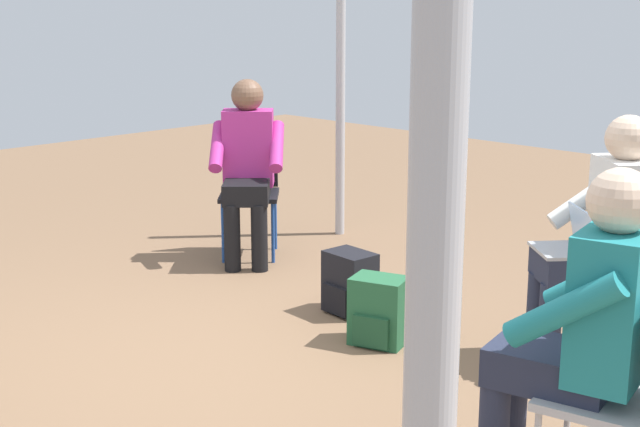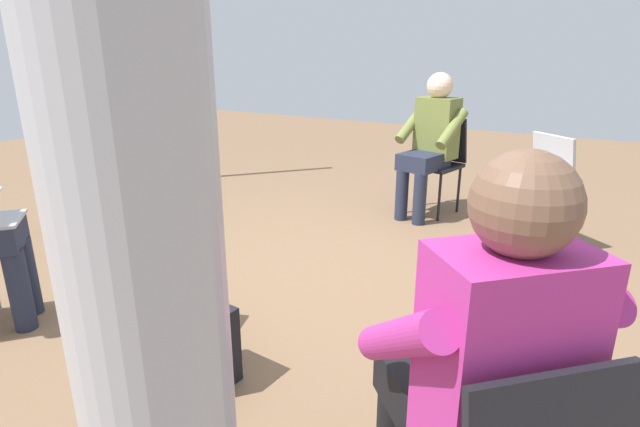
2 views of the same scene
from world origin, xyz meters
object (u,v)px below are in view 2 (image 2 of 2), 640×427
at_px(person_in_teal, 93,151).
at_px(chair_east, 439,158).
at_px(chair_southeast, 537,185).
at_px(chair_north, 79,175).
at_px(person_in_magenta, 478,365).
at_px(backpack_near_laptop_user, 203,349).
at_px(person_in_olive, 431,138).
at_px(backpack_by_empty_chair, 174,303).

bearing_deg(person_in_teal, chair_east, 123.23).
relative_size(chair_southeast, chair_north, 1.00).
bearing_deg(person_in_magenta, backpack_near_laptop_user, 121.61).
height_order(chair_southeast, person_in_teal, person_in_teal).
xyz_separation_m(chair_east, person_in_olive, (-0.16, 0.03, 0.20)).
bearing_deg(chair_east, person_in_teal, 57.22).
bearing_deg(backpack_by_empty_chair, backpack_near_laptop_user, -119.22).
relative_size(person_in_magenta, backpack_by_empty_chair, 3.44).
relative_size(person_in_teal, backpack_by_empty_chair, 3.44).
bearing_deg(chair_southeast, chair_north, 66.04).
height_order(chair_north, backpack_by_empty_chair, chair_north).
distance_m(chair_east, chair_north, 3.00).
distance_m(person_in_teal, person_in_olive, 2.72).
relative_size(chair_north, person_in_olive, 0.69).
height_order(person_in_teal, backpack_near_laptop_user, person_in_teal).
bearing_deg(backpack_near_laptop_user, chair_east, -1.74).
distance_m(chair_southeast, person_in_teal, 3.29).
distance_m(chair_north, person_in_teal, 0.26).
height_order(chair_southeast, backpack_by_empty_chair, chair_southeast).
distance_m(chair_north, backpack_by_empty_chair, 1.82).
xyz_separation_m(person_in_magenta, backpack_near_laptop_user, (0.30, 1.23, -0.54)).
height_order(chair_east, person_in_teal, person_in_teal).
height_order(chair_north, person_in_olive, person_in_olive).
bearing_deg(person_in_teal, person_in_olive, 121.34).
relative_size(person_in_magenta, backpack_near_laptop_user, 3.44).
bearing_deg(chair_east, backpack_by_empty_chair, 91.30).
bearing_deg(backpack_by_empty_chair, chair_north, 68.65).
distance_m(person_in_magenta, backpack_by_empty_chair, 1.82).
distance_m(chair_southeast, backpack_by_empty_chair, 2.62).
bearing_deg(backpack_near_laptop_user, person_in_teal, 64.40).
relative_size(person_in_teal, person_in_magenta, 1.00).
distance_m(chair_north, backpack_near_laptop_user, 2.30).
xyz_separation_m(chair_east, backpack_by_empty_chair, (-2.71, 0.52, -0.34)).
bearing_deg(person_in_olive, backpack_by_empty_chair, 91.38).
bearing_deg(person_in_magenta, person_in_olive, 66.00).
bearing_deg(person_in_olive, backpack_near_laptop_user, 100.96).
bearing_deg(person_in_teal, chair_north, -90.00).
bearing_deg(person_in_teal, person_in_magenta, 56.93).
distance_m(chair_east, person_in_magenta, 3.45).
bearing_deg(chair_east, chair_north, 55.48).
xyz_separation_m(chair_southeast, person_in_magenta, (-2.71, -0.23, 0.20)).
relative_size(chair_north, person_in_magenta, 0.69).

